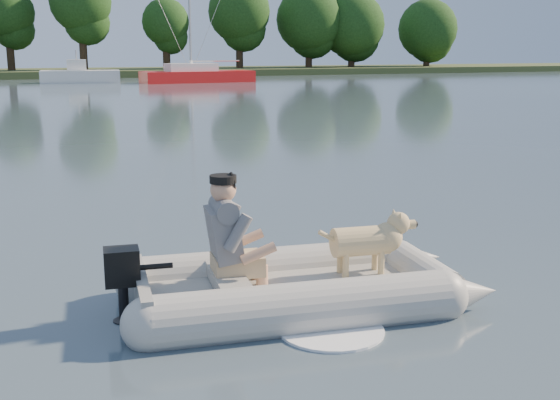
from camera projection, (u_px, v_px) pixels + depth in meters
name	position (u px, v px, depth m)	size (l,w,h in m)	color
water	(343.00, 304.00, 7.25)	(160.00, 160.00, 0.00)	#4F616B
shore_bank	(41.00, 74.00, 63.67)	(160.00, 12.00, 0.70)	#47512D
treeline	(103.00, 17.00, 63.77)	(84.66, 7.35, 9.27)	#332316
dinghy	(300.00, 245.00, 7.11)	(4.83, 3.20, 1.47)	#A7A7A1
man	(226.00, 230.00, 6.93)	(0.77, 0.66, 1.15)	slate
dog	(361.00, 246.00, 7.35)	(0.99, 0.35, 0.66)	tan
outboard_motor	(123.00, 288.00, 6.72)	(0.44, 0.31, 0.84)	black
motorboat	(80.00, 67.00, 52.33)	(5.94, 2.29, 2.51)	white
sailboat	(197.00, 76.00, 52.91)	(8.63, 3.22, 11.62)	red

